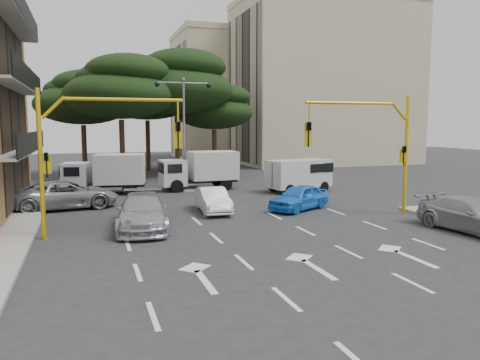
# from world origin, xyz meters

# --- Properties ---
(ground) EXTENTS (120.00, 120.00, 0.00)m
(ground) POSITION_xyz_m (0.00, 0.00, 0.00)
(ground) COLOR #28282B
(ground) RESTS_ON ground
(median_strip) EXTENTS (1.40, 6.00, 0.15)m
(median_strip) POSITION_xyz_m (0.00, 16.00, 0.07)
(median_strip) COLOR gray
(median_strip) RESTS_ON ground
(apartment_beige_near) EXTENTS (20.20, 12.15, 18.70)m
(apartment_beige_near) POSITION_xyz_m (19.95, 32.00, 9.35)
(apartment_beige_near) COLOR #BCB18D
(apartment_beige_near) RESTS_ON ground
(apartment_beige_far) EXTENTS (16.20, 12.15, 16.70)m
(apartment_beige_far) POSITION_xyz_m (12.95, 44.00, 8.35)
(apartment_beige_far) COLOR #BCB18D
(apartment_beige_far) RESTS_ON ground
(pine_left_near) EXTENTS (9.15, 9.15, 10.23)m
(pine_left_near) POSITION_xyz_m (-3.94, 21.96, 7.60)
(pine_left_near) COLOR #382616
(pine_left_near) RESTS_ON ground
(pine_center) EXTENTS (9.98, 9.98, 11.16)m
(pine_center) POSITION_xyz_m (1.06, 23.96, 8.30)
(pine_center) COLOR #382616
(pine_center) RESTS_ON ground
(pine_left_far) EXTENTS (8.32, 8.32, 9.30)m
(pine_left_far) POSITION_xyz_m (-6.94, 25.96, 6.91)
(pine_left_far) COLOR #382616
(pine_left_far) RESTS_ON ground
(pine_right) EXTENTS (7.49, 7.49, 8.37)m
(pine_right) POSITION_xyz_m (5.06, 25.96, 6.22)
(pine_right) COLOR #382616
(pine_right) RESTS_ON ground
(pine_back) EXTENTS (9.15, 9.15, 10.23)m
(pine_back) POSITION_xyz_m (-0.94, 28.96, 7.60)
(pine_back) COLOR #382616
(pine_back) RESTS_ON ground
(signal_mast_right) EXTENTS (5.79, 0.37, 6.00)m
(signal_mast_right) POSITION_xyz_m (6.80, 1.99, 3.88)
(signal_mast_right) COLOR gold
(signal_mast_right) RESTS_ON ground
(signal_mast_left) EXTENTS (5.79, 0.37, 6.00)m
(signal_mast_left) POSITION_xyz_m (-6.80, 1.99, 3.88)
(signal_mast_left) COLOR gold
(signal_mast_left) RESTS_ON ground
(street_lamp_center) EXTENTS (4.16, 0.36, 7.77)m
(street_lamp_center) POSITION_xyz_m (0.00, 16.00, 5.43)
(street_lamp_center) COLOR slate
(street_lamp_center) RESTS_ON median_strip
(car_white_hatch) EXTENTS (1.57, 3.95, 1.28)m
(car_white_hatch) POSITION_xyz_m (-0.67, 5.50, 0.64)
(car_white_hatch) COLOR white
(car_white_hatch) RESTS_ON ground
(car_blue_compact) EXTENTS (4.24, 3.35, 1.35)m
(car_blue_compact) POSITION_xyz_m (3.93, 4.67, 0.68)
(car_blue_compact) COLOR blue
(car_blue_compact) RESTS_ON ground
(car_silver_wagon) EXTENTS (2.77, 5.48, 1.53)m
(car_silver_wagon) POSITION_xyz_m (-4.62, 2.62, 0.76)
(car_silver_wagon) COLOR #AAADB2
(car_silver_wagon) RESTS_ON ground
(car_silver_cross_a) EXTENTS (5.80, 3.28, 1.53)m
(car_silver_cross_a) POSITION_xyz_m (-8.00, 8.98, 0.76)
(car_silver_cross_a) COLOR #95979C
(car_silver_cross_a) RESTS_ON ground
(car_silver_parked) EXTENTS (2.63, 5.18, 1.44)m
(car_silver_parked) POSITION_xyz_m (8.70, -2.39, 0.72)
(car_silver_parked) COLOR #999BA1
(car_silver_parked) RESTS_ON ground
(van_white) EXTENTS (4.75, 2.93, 2.21)m
(van_white) POSITION_xyz_m (6.89, 11.00, 1.10)
(van_white) COLOR silver
(van_white) RESTS_ON ground
(box_truck_a) EXTENTS (5.62, 3.09, 2.62)m
(box_truck_a) POSITION_xyz_m (-5.74, 14.00, 1.31)
(box_truck_a) COLOR silver
(box_truck_a) RESTS_ON ground
(box_truck_b) EXTENTS (5.51, 2.44, 2.68)m
(box_truck_b) POSITION_xyz_m (0.66, 14.06, 1.34)
(box_truck_b) COLOR silver
(box_truck_b) RESTS_ON ground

